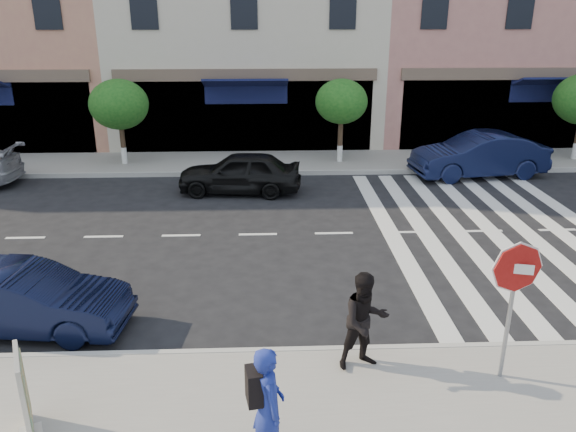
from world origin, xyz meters
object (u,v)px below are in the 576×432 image
object	(u,v)px
car_near_mid	(26,300)
car_far_mid	(240,173)
photographer	(269,406)
walker	(365,321)
stop_sign	(515,280)
poster_board	(25,396)
car_far_right	(479,155)

from	to	relation	value
car_near_mid	car_far_mid	xyz separation A→B (m)	(3.55, 8.04, 0.05)
photographer	walker	xyz separation A→B (m)	(1.52, 1.94, -0.00)
stop_sign	car_far_mid	xyz separation A→B (m)	(-4.48, 9.98, -1.17)
walker	car_far_mid	world-z (taller)	walker
walker	car_far_mid	bearing A→B (deg)	88.07
photographer	car_near_mid	distance (m)	5.62
poster_board	car_far_right	bearing A→B (deg)	25.03
stop_sign	car_far_right	size ratio (longest dim) A/B	0.50
car_far_right	photographer	bearing A→B (deg)	-37.40
stop_sign	car_near_mid	size ratio (longest dim) A/B	0.62
walker	car_far_right	size ratio (longest dim) A/B	0.35
stop_sign	car_near_mid	xyz separation A→B (m)	(-8.03, 1.94, -1.22)
photographer	car_far_mid	xyz separation A→B (m)	(-0.84, 11.54, -0.31)
car_far_right	car_near_mid	bearing A→B (deg)	-58.85
walker	car_near_mid	world-z (taller)	walker
car_near_mid	car_far_right	bearing A→B (deg)	-44.61
car_far_mid	car_far_right	size ratio (longest dim) A/B	0.84
stop_sign	car_far_mid	distance (m)	11.00
car_near_mid	stop_sign	bearing A→B (deg)	-97.20
stop_sign	photographer	bearing A→B (deg)	-142.05
stop_sign	poster_board	xyz separation A→B (m)	(-6.87, -0.98, -1.07)
stop_sign	car_near_mid	distance (m)	8.35
poster_board	car_far_mid	distance (m)	11.22
photographer	car_far_mid	size ratio (longest dim) A/B	0.42
walker	photographer	bearing A→B (deg)	-143.97
car_far_mid	car_far_right	xyz separation A→B (m)	(8.24, 1.50, 0.10)
walker	car_far_right	xyz separation A→B (m)	(5.87, 11.10, -0.21)
walker	car_near_mid	xyz separation A→B (m)	(-5.91, 1.56, -0.36)
walker	poster_board	world-z (taller)	walker
stop_sign	poster_board	world-z (taller)	stop_sign
photographer	walker	bearing A→B (deg)	-48.68
photographer	car_far_right	size ratio (longest dim) A/B	0.35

